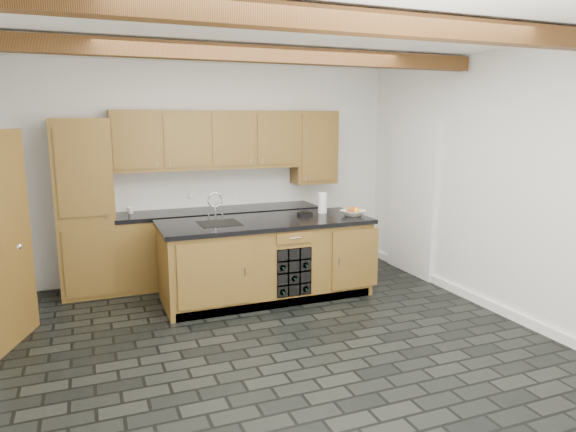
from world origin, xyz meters
name	(u,v)px	position (x,y,z in m)	size (l,w,h in m)	color
ground	(281,343)	(0.00, 0.00, 0.00)	(5.00, 5.00, 0.00)	black
room_shell	(253,177)	(-0.09, 0.53, 1.53)	(5.01, 5.00, 5.00)	white
back_cabinetry	(192,207)	(-0.38, 2.24, 0.98)	(3.65, 0.62, 2.20)	brown
island	(267,259)	(0.31, 1.28, 0.46)	(2.48, 0.96, 0.93)	brown
faucet	(219,220)	(-0.25, 1.33, 0.96)	(0.45, 0.40, 0.34)	black
kitchen_scale	(305,213)	(0.85, 1.41, 0.95)	(0.18, 0.11, 0.05)	black
fruit_bowl	(353,213)	(1.38, 1.16, 0.96)	(0.28, 0.28, 0.07)	silver
fruit_cluster	(353,210)	(1.38, 1.16, 1.00)	(0.16, 0.17, 0.07)	#C24319
paper_towel	(323,203)	(1.12, 1.47, 1.06)	(0.11, 0.11, 0.26)	white
mug	(131,211)	(-1.13, 2.30, 0.97)	(0.09, 0.09, 0.08)	white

